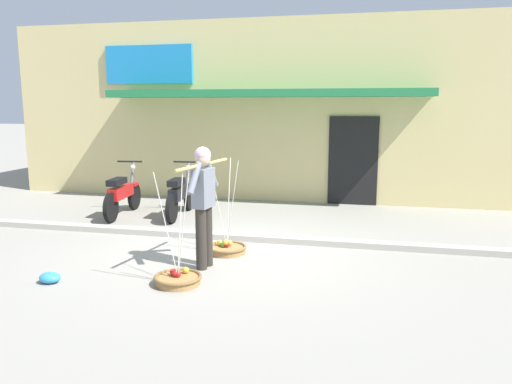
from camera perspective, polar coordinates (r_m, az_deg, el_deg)
ground_plane at (r=7.80m, az=-3.69°, el=-6.81°), size 90.00×90.00×0.00m
sidewalk_curb at (r=8.43m, az=-2.35°, el=-5.15°), size 20.00×0.24×0.10m
fruit_vendor at (r=6.84m, az=-6.05°, el=-0.80°), size 0.28×1.44×1.70m
fruit_basket_left_side at (r=7.69m, az=-3.39°, el=-6.45°), size 0.61×0.61×1.45m
fruit_basket_right_side at (r=6.47m, az=-8.96°, el=-9.77°), size 0.61×0.61×1.45m
motorcycle_nearest_shop at (r=10.48m, az=-15.12°, el=-0.24°), size 0.54×1.82×1.09m
motorcycle_second_in_row at (r=10.16m, az=-8.69°, el=-0.32°), size 0.54×1.82×1.09m
storefront_building at (r=14.05m, az=3.48°, el=9.36°), size 13.00×6.00×4.20m
plastic_litter_bag at (r=6.96m, az=-22.60°, el=-9.08°), size 0.28×0.22×0.14m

